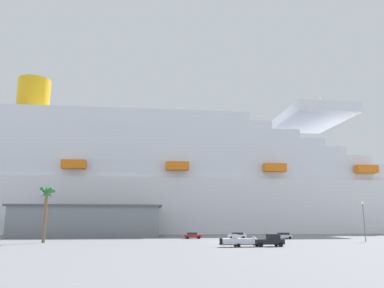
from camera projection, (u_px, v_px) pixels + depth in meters
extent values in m
plane|color=gray|center=(194.00, 237.00, 112.98)|extent=(600.00, 600.00, 0.00)
cube|color=white|center=(127.00, 207.00, 145.66)|extent=(250.45, 41.92, 19.35)
cube|color=white|center=(128.00, 177.00, 147.87)|extent=(220.44, 38.24, 3.18)
cube|color=white|center=(115.00, 169.00, 147.90)|extent=(213.66, 37.14, 3.18)
cube|color=white|center=(103.00, 161.00, 147.93)|extent=(204.77, 36.11, 3.18)
cube|color=white|center=(90.00, 152.00, 147.97)|extent=(194.50, 35.33, 3.18)
cube|color=white|center=(77.00, 144.00, 148.00)|extent=(188.22, 34.28, 3.18)
cube|color=white|center=(64.00, 135.00, 148.04)|extent=(179.10, 33.50, 3.18)
cube|color=white|center=(51.00, 127.00, 148.07)|extent=(167.74, 32.56, 3.18)
cube|color=white|center=(38.00, 119.00, 148.10)|extent=(160.51, 31.72, 3.18)
cube|color=white|center=(310.00, 119.00, 161.81)|extent=(26.15, 37.97, 4.00)
cylinder|color=yellow|center=(33.00, 97.00, 149.49)|extent=(12.56, 12.56, 13.93)
cylinder|color=silver|center=(321.00, 110.00, 163.18)|extent=(0.80, 0.80, 12.00)
cube|color=orange|center=(74.00, 164.00, 129.13)|extent=(8.10, 3.46, 2.80)
cube|color=orange|center=(177.00, 166.00, 133.27)|extent=(8.10, 3.46, 2.80)
cube|color=orange|center=(275.00, 168.00, 137.40)|extent=(8.10, 3.46, 2.80)
cube|color=orange|center=(366.00, 169.00, 141.54)|extent=(8.10, 3.46, 2.80)
cube|color=slate|center=(89.00, 222.00, 113.92)|extent=(40.49, 24.08, 8.33)
cube|color=#4C4C51|center=(90.00, 207.00, 114.79)|extent=(42.11, 25.05, 0.60)
cube|color=black|center=(268.00, 242.00, 68.87)|extent=(5.68, 2.24, 0.90)
cube|color=black|center=(273.00, 237.00, 69.24)|extent=(2.09, 1.93, 0.90)
cube|color=#26333F|center=(277.00, 237.00, 69.35)|extent=(0.17, 1.68, 0.63)
cylinder|color=black|center=(276.00, 244.00, 70.12)|extent=(0.81, 0.31, 0.80)
cylinder|color=black|center=(281.00, 245.00, 68.20)|extent=(0.81, 0.31, 0.80)
cylinder|color=black|center=(257.00, 244.00, 69.40)|extent=(0.81, 0.31, 0.80)
cylinder|color=black|center=(261.00, 245.00, 67.48)|extent=(0.81, 0.31, 0.80)
cube|color=#595960|center=(239.00, 244.00, 67.73)|extent=(6.72, 1.98, 0.16)
cube|color=#595960|center=(260.00, 244.00, 68.49)|extent=(2.18, 0.21, 0.10)
cylinder|color=black|center=(235.00, 245.00, 68.55)|extent=(0.65, 0.25, 0.64)
cylinder|color=black|center=(239.00, 246.00, 66.74)|extent=(0.65, 0.25, 0.64)
cube|color=silver|center=(238.00, 241.00, 67.84)|extent=(6.12, 2.14, 0.90)
cone|color=silver|center=(257.00, 241.00, 68.50)|extent=(1.27, 1.74, 1.69)
cube|color=silver|center=(235.00, 237.00, 67.88)|extent=(0.84, 1.03, 0.70)
cube|color=black|center=(221.00, 241.00, 67.22)|extent=(0.38, 0.52, 1.10)
cylinder|color=brown|center=(45.00, 218.00, 81.57)|extent=(0.64, 0.64, 10.30)
cone|color=#287233|center=(49.00, 193.00, 82.70)|extent=(1.05, 3.31, 1.80)
cone|color=#287233|center=(48.00, 193.00, 82.95)|extent=(3.03, 2.43, 1.98)
cone|color=#287233|center=(47.00, 193.00, 82.96)|extent=(3.03, 1.45, 2.55)
cone|color=#287233|center=(45.00, 193.00, 82.74)|extent=(2.08, 3.00, 2.42)
cone|color=#287233|center=(45.00, 193.00, 82.35)|extent=(2.14, 2.87, 2.57)
cone|color=#287233|center=(46.00, 193.00, 82.21)|extent=(2.98, 1.09, 2.61)
cone|color=#287233|center=(48.00, 193.00, 82.37)|extent=(2.78, 2.82, 1.76)
sphere|color=#287233|center=(47.00, 193.00, 82.58)|extent=(1.10, 1.10, 1.10)
cylinder|color=slate|center=(364.00, 223.00, 86.38)|extent=(0.20, 0.20, 8.24)
sphere|color=#F9F2CC|center=(362.00, 203.00, 87.24)|extent=(0.56, 0.56, 0.56)
cube|color=silver|center=(283.00, 236.00, 97.52)|extent=(4.67, 2.29, 0.70)
cube|color=#1E232D|center=(283.00, 234.00, 97.70)|extent=(2.67, 1.93, 0.55)
cylinder|color=black|center=(279.00, 238.00, 96.20)|extent=(0.68, 0.27, 0.66)
cylinder|color=black|center=(276.00, 238.00, 98.02)|extent=(0.68, 0.27, 0.66)
cylinder|color=black|center=(290.00, 238.00, 96.89)|extent=(0.68, 0.27, 0.66)
cylinder|color=black|center=(286.00, 237.00, 98.71)|extent=(0.68, 0.27, 0.66)
cube|color=white|center=(237.00, 236.00, 99.10)|extent=(4.71, 2.07, 0.70)
cube|color=#1E232D|center=(238.00, 234.00, 99.24)|extent=(2.66, 1.80, 0.55)
cylinder|color=black|center=(232.00, 238.00, 97.94)|extent=(0.67, 0.25, 0.66)
cylinder|color=black|center=(230.00, 237.00, 99.77)|extent=(0.67, 0.25, 0.66)
cylinder|color=black|center=(243.00, 238.00, 98.28)|extent=(0.67, 0.25, 0.66)
cylinder|color=black|center=(242.00, 237.00, 100.11)|extent=(0.67, 0.25, 0.66)
cube|color=red|center=(193.00, 236.00, 99.43)|extent=(4.47, 2.00, 0.70)
cube|color=#1E232D|center=(192.00, 234.00, 99.52)|extent=(2.52, 1.77, 0.55)
cylinder|color=black|center=(198.00, 237.00, 100.48)|extent=(0.66, 0.23, 0.66)
cylinder|color=black|center=(199.00, 238.00, 98.63)|extent=(0.66, 0.23, 0.66)
cylinder|color=black|center=(187.00, 237.00, 100.10)|extent=(0.66, 0.23, 0.66)
cylinder|color=black|center=(188.00, 238.00, 98.24)|extent=(0.66, 0.23, 0.66)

